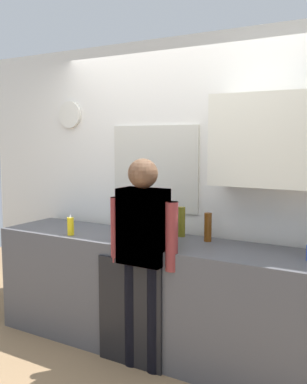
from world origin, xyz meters
TOP-DOWN VIEW (x-y plane):
  - ground_plane at (0.00, 0.00)m, footprint 8.00×8.00m
  - kitchen_counter at (0.00, 0.30)m, footprint 3.04×0.64m
  - dishwasher_panel at (-0.10, -0.03)m, footprint 0.56×0.02m
  - back_wall_assembly at (0.09, 0.70)m, footprint 4.64×0.42m
  - coffee_maker at (-0.03, 0.23)m, footprint 0.20×0.20m
  - bottle_amber_beer at (0.31, 0.47)m, footprint 0.06×0.06m
  - bottle_olive_oil at (0.06, 0.52)m, footprint 0.06×0.06m
  - cup_white_mug at (-0.22, 0.47)m, footprint 0.08×0.08m
  - dish_soap at (-0.78, 0.09)m, footprint 0.06×0.06m
  - person_at_sink at (0.00, 0.00)m, footprint 0.57×0.22m
  - person_guest at (0.00, 0.00)m, footprint 0.57×0.22m

SIDE VIEW (x-z plane):
  - ground_plane at x=0.00m, z-range 0.00..0.00m
  - dishwasher_panel at x=-0.10m, z-range 0.00..0.84m
  - kitchen_counter at x=0.00m, z-range 0.00..0.93m
  - person_at_sink at x=0.00m, z-range 0.15..1.75m
  - person_guest at x=0.00m, z-range 0.15..1.75m
  - cup_white_mug at x=-0.22m, z-range 0.93..1.02m
  - dish_soap at x=-0.78m, z-range 0.92..1.10m
  - bottle_amber_beer at x=0.31m, z-range 0.93..1.16m
  - bottle_olive_oil at x=0.06m, z-range 0.93..1.18m
  - coffee_maker at x=-0.03m, z-range 0.91..1.24m
  - back_wall_assembly at x=0.09m, z-range 0.06..2.66m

